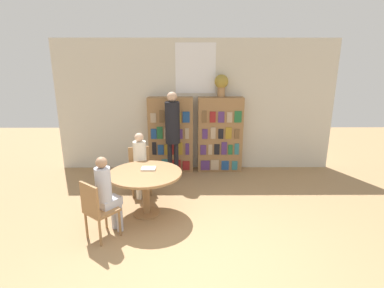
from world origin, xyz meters
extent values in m
plane|color=#9E7A51|center=(0.00, 0.00, 0.00)|extent=(16.00, 16.00, 0.00)
cube|color=beige|center=(0.00, 3.60, 1.50)|extent=(6.40, 0.06, 3.00)
cube|color=white|center=(0.00, 3.57, 2.35)|extent=(0.90, 0.01, 1.10)
cube|color=olive|center=(-0.57, 3.41, 0.86)|extent=(1.02, 0.32, 1.73)
cube|color=brown|center=(-0.91, 3.24, 0.17)|extent=(0.15, 0.02, 0.22)
cube|color=#2D707A|center=(-0.69, 3.24, 0.19)|extent=(0.19, 0.02, 0.26)
cube|color=maroon|center=(-0.45, 3.24, 0.18)|extent=(0.20, 0.02, 0.25)
cube|color=maroon|center=(-0.22, 3.24, 0.17)|extent=(0.16, 0.02, 0.22)
cube|color=black|center=(-0.94, 3.24, 0.58)|extent=(0.09, 0.02, 0.29)
cube|color=navy|center=(-0.80, 3.24, 0.55)|extent=(0.14, 0.02, 0.23)
cube|color=olive|center=(-0.65, 3.24, 0.55)|extent=(0.13, 0.02, 0.24)
cube|color=maroon|center=(-0.49, 3.24, 0.58)|extent=(0.10, 0.02, 0.29)
cube|color=olive|center=(-0.35, 3.24, 0.58)|extent=(0.09, 0.02, 0.29)
cube|color=#4C2D6B|center=(-0.19, 3.24, 0.57)|extent=(0.09, 0.02, 0.27)
cube|color=navy|center=(-0.95, 3.24, 0.93)|extent=(0.12, 0.02, 0.23)
cube|color=#236638|center=(-0.81, 3.24, 0.95)|extent=(0.13, 0.02, 0.28)
cube|color=tan|center=(-0.65, 3.24, 0.93)|extent=(0.12, 0.02, 0.23)
cube|color=#2D707A|center=(-0.48, 3.24, 0.94)|extent=(0.12, 0.02, 0.25)
cube|color=#4C2D6B|center=(-0.34, 3.24, 0.92)|extent=(0.10, 0.02, 0.22)
cube|color=tan|center=(-0.19, 3.24, 0.93)|extent=(0.09, 0.02, 0.25)
cube|color=tan|center=(-0.94, 3.24, 1.29)|extent=(0.13, 0.02, 0.21)
cube|color=brown|center=(-0.75, 3.24, 1.32)|extent=(0.11, 0.02, 0.27)
cube|color=#236638|center=(-0.58, 3.24, 1.33)|extent=(0.14, 0.02, 0.28)
cube|color=olive|center=(-0.39, 3.24, 1.29)|extent=(0.12, 0.02, 0.21)
cube|color=navy|center=(-0.21, 3.24, 1.31)|extent=(0.16, 0.02, 0.24)
cube|color=olive|center=(0.57, 3.41, 0.86)|extent=(1.02, 0.32, 1.73)
cube|color=#4C2D6B|center=(0.23, 3.24, 0.17)|extent=(0.20, 0.02, 0.23)
cube|color=tan|center=(0.45, 3.24, 0.18)|extent=(0.19, 0.02, 0.24)
cube|color=navy|center=(0.69, 3.24, 0.17)|extent=(0.17, 0.02, 0.22)
cube|color=#2D707A|center=(0.91, 3.24, 0.17)|extent=(0.13, 0.02, 0.21)
cube|color=#4C2D6B|center=(0.18, 3.24, 0.55)|extent=(0.13, 0.02, 0.23)
cube|color=tan|center=(0.34, 3.24, 0.56)|extent=(0.09, 0.02, 0.24)
cube|color=black|center=(0.49, 3.24, 0.56)|extent=(0.12, 0.02, 0.25)
cube|color=#4C2D6B|center=(0.65, 3.24, 0.58)|extent=(0.12, 0.02, 0.30)
cube|color=#236638|center=(0.80, 3.24, 0.55)|extent=(0.10, 0.02, 0.23)
cube|color=#2D707A|center=(0.94, 3.24, 0.57)|extent=(0.10, 0.02, 0.26)
cube|color=#4C2D6B|center=(0.21, 3.24, 0.92)|extent=(0.12, 0.02, 0.22)
cube|color=tan|center=(0.39, 3.24, 0.94)|extent=(0.11, 0.02, 0.26)
cube|color=black|center=(0.57, 3.24, 0.92)|extent=(0.11, 0.02, 0.23)
cube|color=olive|center=(0.74, 3.24, 0.94)|extent=(0.14, 0.02, 0.26)
cube|color=brown|center=(0.94, 3.24, 0.92)|extent=(0.11, 0.02, 0.22)
cube|color=brown|center=(0.19, 3.24, 1.32)|extent=(0.10, 0.02, 0.26)
cube|color=maroon|center=(0.38, 3.24, 1.31)|extent=(0.13, 0.02, 0.25)
cube|color=#4C2D6B|center=(0.57, 3.24, 1.31)|extent=(0.14, 0.02, 0.24)
cube|color=tan|center=(0.75, 3.24, 1.30)|extent=(0.12, 0.02, 0.23)
cube|color=#236638|center=(0.94, 3.24, 1.31)|extent=(0.16, 0.02, 0.26)
cylinder|color=#997047|center=(0.57, 3.41, 1.84)|extent=(0.17, 0.17, 0.23)
sphere|color=olive|center=(0.57, 3.41, 2.08)|extent=(0.31, 0.31, 0.31)
cylinder|color=olive|center=(-0.86, 1.29, 0.01)|extent=(0.44, 0.44, 0.03)
cylinder|color=olive|center=(-0.86, 1.29, 0.37)|extent=(0.12, 0.12, 0.69)
cylinder|color=olive|center=(-0.86, 1.29, 0.74)|extent=(1.21, 1.21, 0.04)
cube|color=olive|center=(-1.41, 0.62, 0.43)|extent=(0.56, 0.56, 0.04)
cube|color=olive|center=(-1.52, 0.48, 0.67)|extent=(0.33, 0.28, 0.45)
cylinder|color=olive|center=(-1.43, 0.86, 0.20)|extent=(0.04, 0.04, 0.41)
cylinder|color=olive|center=(-1.17, 0.64, 0.20)|extent=(0.04, 0.04, 0.41)
cylinder|color=olive|center=(-1.65, 0.59, 0.20)|extent=(0.04, 0.04, 0.41)
cylinder|color=olive|center=(-1.38, 0.38, 0.20)|extent=(0.04, 0.04, 0.41)
cube|color=olive|center=(-1.09, 2.13, 0.43)|extent=(0.49, 0.49, 0.04)
cube|color=olive|center=(-1.14, 2.30, 0.67)|extent=(0.40, 0.14, 0.45)
cylinder|color=olive|center=(-0.88, 2.01, 0.20)|extent=(0.04, 0.04, 0.41)
cylinder|color=olive|center=(-1.21, 1.92, 0.20)|extent=(0.04, 0.04, 0.41)
cylinder|color=olive|center=(-0.97, 2.34, 0.20)|extent=(0.04, 0.04, 0.41)
cylinder|color=olive|center=(-1.30, 2.25, 0.20)|extent=(0.04, 0.04, 0.41)
cube|color=silver|center=(-1.05, 1.99, 0.51)|extent=(0.32, 0.37, 0.12)
cylinder|color=silver|center=(-1.07, 2.07, 0.82)|extent=(0.25, 0.25, 0.50)
sphere|color=#DBB293|center=(-1.07, 2.07, 1.15)|extent=(0.17, 0.17, 0.17)
cylinder|color=silver|center=(-0.96, 1.90, 0.22)|extent=(0.10, 0.10, 0.45)
cylinder|color=silver|center=(-1.09, 1.87, 0.22)|extent=(0.10, 0.10, 0.45)
cube|color=#B2B7C6|center=(-1.32, 0.73, 0.51)|extent=(0.38, 0.39, 0.12)
cylinder|color=#B2B7C6|center=(-1.37, 0.66, 0.82)|extent=(0.23, 0.23, 0.50)
sphere|color=#A37A5B|center=(-1.37, 0.66, 1.15)|extent=(0.16, 0.16, 0.16)
cylinder|color=#B2B7C6|center=(-1.30, 0.85, 0.22)|extent=(0.10, 0.10, 0.45)
cylinder|color=#B2B7C6|center=(-1.20, 0.78, 0.22)|extent=(0.10, 0.10, 0.45)
cylinder|color=black|center=(-0.57, 2.90, 0.41)|extent=(0.10, 0.10, 0.81)
cylinder|color=black|center=(-0.43, 2.90, 0.41)|extent=(0.10, 0.10, 0.81)
cylinder|color=black|center=(-0.50, 2.90, 1.26)|extent=(0.31, 0.31, 0.88)
sphere|color=tan|center=(-0.50, 2.90, 1.80)|extent=(0.21, 0.21, 0.21)
cylinder|color=black|center=(-0.40, 3.18, 1.48)|extent=(0.07, 0.30, 0.07)
cube|color=silver|center=(-0.83, 1.43, 0.77)|extent=(0.24, 0.18, 0.03)
camera|label=1|loc=(-0.12, -3.31, 2.55)|focal=28.00mm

